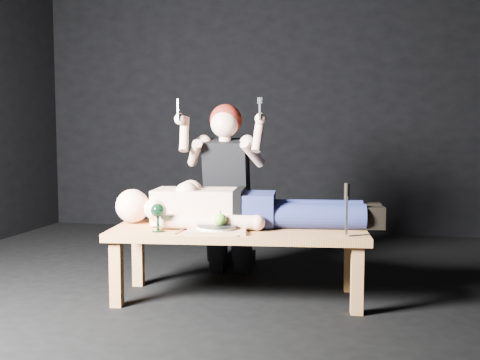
{
  "coord_description": "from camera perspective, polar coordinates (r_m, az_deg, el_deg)",
  "views": [
    {
      "loc": [
        0.94,
        -3.48,
        1.06
      ],
      "look_at": [
        0.18,
        0.04,
        0.75
      ],
      "focal_mm": 42.91,
      "sensor_mm": 36.0,
      "label": 1
    }
  ],
  "objects": [
    {
      "name": "goblet",
      "position": [
        3.51,
        -8.17,
        -3.73
      ],
      "size": [
        0.09,
        0.09,
        0.17
      ],
      "primitive_type": null,
      "rotation": [
        0.0,
        0.0,
        0.11
      ],
      "color": "black",
      "rests_on": "table"
    },
    {
      "name": "back_wall",
      "position": [
        6.06,
        3.28,
        9.1
      ],
      "size": [
        5.0,
        0.0,
        5.0
      ],
      "primitive_type": "plane",
      "rotation": [
        1.57,
        0.0,
        0.0
      ],
      "color": "black",
      "rests_on": "ground"
    },
    {
      "name": "apple",
      "position": [
        3.46,
        -1.98,
        -3.94
      ],
      "size": [
        0.08,
        0.08,
        0.08
      ],
      "primitive_type": "sphere",
      "color": "#4E8C29",
      "rests_on": "plate"
    },
    {
      "name": "spoon_flat",
      "position": [
        3.5,
        -0.45,
        -5.06
      ],
      "size": [
        0.12,
        0.14,
        0.01
      ],
      "primitive_type": "cube",
      "rotation": [
        0.0,
        0.0,
        0.72
      ],
      "color": "#B2B2B7",
      "rests_on": "table"
    },
    {
      "name": "knife_flat",
      "position": [
        3.4,
        0.18,
        -5.37
      ],
      "size": [
        0.04,
        0.17,
        0.01
      ],
      "primitive_type": "cube",
      "rotation": [
        0.0,
        0.0,
        -0.16
      ],
      "color": "#B2B2B7",
      "rests_on": "table"
    },
    {
      "name": "serving_tray",
      "position": [
        3.47,
        -2.33,
        -5.04
      ],
      "size": [
        0.4,
        0.32,
        0.02
      ],
      "primitive_type": "cube",
      "rotation": [
        0.0,
        0.0,
        0.2
      ],
      "color": "tan",
      "rests_on": "table"
    },
    {
      "name": "lying_man",
      "position": [
        3.7,
        0.84,
        -2.34
      ],
      "size": [
        1.76,
        0.71,
        0.28
      ],
      "primitive_type": null,
      "rotation": [
        0.0,
        0.0,
        0.11
      ],
      "color": "beige",
      "rests_on": "table"
    },
    {
      "name": "table",
      "position": [
        3.65,
        -0.17,
        -8.31
      ],
      "size": [
        1.64,
        0.77,
        0.45
      ],
      "primitive_type": "cube",
      "rotation": [
        0.0,
        0.0,
        0.11
      ],
      "color": "#BC7846",
      "rests_on": "ground"
    },
    {
      "name": "ground",
      "position": [
        3.75,
        -2.86,
        -11.49
      ],
      "size": [
        5.0,
        5.0,
        0.0
      ],
      "primitive_type": "plane",
      "color": "black",
      "rests_on": "ground"
    },
    {
      "name": "plate",
      "position": [
        3.46,
        -2.33,
        -4.72
      ],
      "size": [
        0.28,
        0.28,
        0.02
      ],
      "primitive_type": "cylinder",
      "rotation": [
        0.0,
        0.0,
        0.2
      ],
      "color": "white",
      "rests_on": "serving_tray"
    },
    {
      "name": "kneeling_woman",
      "position": [
        4.2,
        -1.13,
        -0.78
      ],
      "size": [
        0.7,
        0.78,
        1.28
      ],
      "primitive_type": null,
      "rotation": [
        0.0,
        0.0,
        0.03
      ],
      "color": "black",
      "rests_on": "ground"
    },
    {
      "name": "carving_knife",
      "position": [
        3.37,
        10.55,
        -2.94
      ],
      "size": [
        0.04,
        0.05,
        0.31
      ],
      "primitive_type": null,
      "rotation": [
        0.0,
        0.0,
        0.11
      ],
      "color": "#B2B2B7",
      "rests_on": "table"
    },
    {
      "name": "fork_flat",
      "position": [
        3.49,
        -6.12,
        -5.14
      ],
      "size": [
        0.02,
        0.17,
        0.01
      ],
      "primitive_type": "cube",
      "rotation": [
        0.0,
        0.0,
        -0.05
      ],
      "color": "#B2B2B7",
      "rests_on": "table"
    }
  ]
}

